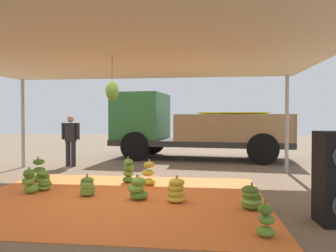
% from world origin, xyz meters
% --- Properties ---
extents(ground_plane, '(40.00, 40.00, 0.00)m').
position_xyz_m(ground_plane, '(0.00, 3.00, 0.00)').
color(ground_plane, brown).
extents(tarp_orange, '(5.36, 4.30, 0.01)m').
position_xyz_m(tarp_orange, '(0.00, 0.00, 0.01)').
color(tarp_orange, orange).
rests_on(tarp_orange, ground).
extents(tent_canopy, '(8.00, 7.00, 2.69)m').
position_xyz_m(tent_canopy, '(-0.01, -0.09, 2.61)').
color(tent_canopy, '#9EA0A5').
rests_on(tent_canopy, ground).
extents(banana_bunch_0, '(0.44, 0.44, 0.57)m').
position_xyz_m(banana_bunch_0, '(-2.21, 1.29, 0.25)').
color(banana_bunch_0, '#518428').
rests_on(banana_bunch_0, tarp_orange).
extents(banana_bunch_1, '(0.40, 0.38, 0.45)m').
position_xyz_m(banana_bunch_1, '(-1.62, 0.42, 0.20)').
color(banana_bunch_1, '#75A83D').
rests_on(banana_bunch_1, tarp_orange).
extents(banana_bunch_2, '(0.36, 0.33, 0.51)m').
position_xyz_m(banana_bunch_2, '(-1.75, 0.13, 0.23)').
color(banana_bunch_2, '#60932D').
rests_on(banana_bunch_2, tarp_orange).
extents(banana_bunch_3, '(0.43, 0.43, 0.43)m').
position_xyz_m(banana_bunch_3, '(2.34, -0.46, 0.19)').
color(banana_bunch_3, '#518428').
rests_on(banana_bunch_3, tarp_orange).
extents(banana_bunch_4, '(0.40, 0.40, 0.41)m').
position_xyz_m(banana_bunch_4, '(-0.57, 0.06, 0.18)').
color(banana_bunch_4, '#6B9E38').
rests_on(banana_bunch_4, tarp_orange).
extents(banana_bunch_5, '(0.28, 0.32, 0.45)m').
position_xyz_m(banana_bunch_5, '(2.36, -1.63, 0.19)').
color(banana_bunch_5, '#60932D').
rests_on(banana_bunch_5, tarp_orange).
extents(banana_bunch_6, '(0.45, 0.45, 0.46)m').
position_xyz_m(banana_bunch_6, '(1.11, -0.16, 0.20)').
color(banana_bunch_6, gold).
rests_on(banana_bunch_6, tarp_orange).
extents(banana_bunch_7, '(0.35, 0.38, 0.59)m').
position_xyz_m(banana_bunch_7, '(-0.12, 1.40, 0.26)').
color(banana_bunch_7, '#477523').
rests_on(banana_bunch_7, tarp_orange).
extents(banana_bunch_8, '(0.48, 0.46, 0.44)m').
position_xyz_m(banana_bunch_8, '(0.42, -0.08, 0.20)').
color(banana_bunch_8, '#518428').
rests_on(banana_bunch_8, tarp_orange).
extents(banana_bunch_9, '(0.40, 0.40, 0.56)m').
position_xyz_m(banana_bunch_9, '(0.39, 1.19, 0.24)').
color(banana_bunch_9, gold).
rests_on(banana_bunch_9, tarp_orange).
extents(cargo_truck_main, '(6.47, 3.06, 2.40)m').
position_xyz_m(cargo_truck_main, '(1.10, 6.05, 1.17)').
color(cargo_truck_main, '#2D2D2D').
rests_on(cargo_truck_main, ground).
extents(worker_0, '(0.57, 0.35, 1.55)m').
position_xyz_m(worker_0, '(-2.47, 3.64, 0.91)').
color(worker_0, '#26262D').
rests_on(worker_0, ground).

